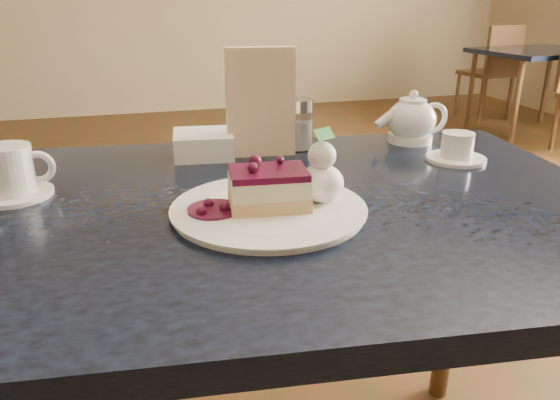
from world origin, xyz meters
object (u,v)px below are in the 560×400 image
object	(u,v)px
main_table	(265,245)
cheesecake_slice	(269,189)
dessert_plate	(269,210)
tea_set	(419,126)
coffee_set	(11,174)
bg_table_far_right	(527,126)

from	to	relation	value
main_table	cheesecake_slice	xyz separation A→B (m)	(-0.01, -0.05, 0.13)
dessert_plate	tea_set	size ratio (longest dim) A/B	1.09
dessert_plate	coffee_set	bearing A→B (deg)	153.98
main_table	coffee_set	bearing A→B (deg)	167.03
dessert_plate	main_table	bearing A→B (deg)	83.38
dessert_plate	tea_set	bearing A→B (deg)	34.58
coffee_set	tea_set	size ratio (longest dim) A/B	0.51
coffee_set	tea_set	world-z (taller)	tea_set
coffee_set	dessert_plate	bearing A→B (deg)	-26.02
tea_set	bg_table_far_right	bearing A→B (deg)	45.60
main_table	bg_table_far_right	bearing A→B (deg)	50.38
bg_table_far_right	dessert_plate	bearing A→B (deg)	-141.90
coffee_set	bg_table_far_right	size ratio (longest dim) A/B	0.09
cheesecake_slice	bg_table_far_right	bearing A→B (deg)	50.83
main_table	dessert_plate	world-z (taller)	dessert_plate
dessert_plate	cheesecake_slice	size ratio (longest dim) A/B	2.29
cheesecake_slice	coffee_set	world-z (taller)	coffee_set
dessert_plate	bg_table_far_right	distance (m)	4.53
dessert_plate	coffee_set	distance (m)	0.48
coffee_set	bg_table_far_right	world-z (taller)	coffee_set
coffee_set	tea_set	xyz separation A→B (m)	(0.90, 0.11, 0.00)
main_table	coffee_set	world-z (taller)	coffee_set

